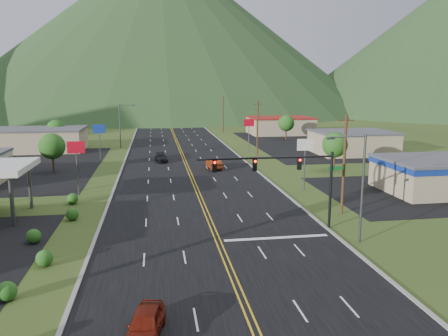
{
  "coord_description": "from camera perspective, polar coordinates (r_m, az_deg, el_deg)",
  "views": [
    {
      "loc": [
        -4.94,
        -22.08,
        12.75
      ],
      "look_at": [
        1.91,
        20.86,
        4.5
      ],
      "focal_mm": 35.0,
      "sensor_mm": 36.0,
      "label": 1
    }
  ],
  "objects": [
    {
      "name": "car_red_far",
      "position": [
        67.57,
        -1.32,
        0.55
      ],
      "size": [
        2.14,
        4.96,
        1.59
      ],
      "primitive_type": "imported",
      "rotation": [
        0.0,
        0.0,
        3.24
      ],
      "color": "#91300F",
      "rests_on": "ground"
    },
    {
      "name": "pole_sign_west_b",
      "position": [
        75.03,
        -15.99,
        4.44
      ],
      "size": [
        2.0,
        0.18,
        6.4
      ],
      "color": "#59595E",
      "rests_on": "ground"
    },
    {
      "name": "utility_pole_d",
      "position": [
        158.34,
        -2.38,
        7.98
      ],
      "size": [
        1.6,
        0.28,
        10.0
      ],
      "color": "#382314",
      "rests_on": "ground"
    },
    {
      "name": "utility_pole_a",
      "position": [
        44.77,
        15.42,
        0.55
      ],
      "size": [
        1.6,
        0.28,
        10.0
      ],
      "color": "#382314",
      "rests_on": "ground"
    },
    {
      "name": "tree_east_b",
      "position": [
        105.12,
        8.14,
        5.8
      ],
      "size": [
        3.84,
        3.84,
        5.82
      ],
      "color": "#382314",
      "rests_on": "ground"
    },
    {
      "name": "streetlight_east",
      "position": [
        36.69,
        17.24,
        -1.65
      ],
      "size": [
        3.28,
        0.25,
        9.0
      ],
      "color": "#59595E",
      "rests_on": "ground"
    },
    {
      "name": "pole_sign_east_a",
      "position": [
        53.75,
        10.55,
        2.33
      ],
      "size": [
        2.0,
        0.18,
        6.4
      ],
      "color": "#59595E",
      "rests_on": "ground"
    },
    {
      "name": "building_east_far",
      "position": [
        117.29,
        7.33,
        5.53
      ],
      "size": [
        16.4,
        12.4,
        4.5
      ],
      "color": "tan",
      "rests_on": "ground"
    },
    {
      "name": "tree_west_b",
      "position": [
        96.6,
        -21.08,
        4.77
      ],
      "size": [
        3.84,
        3.84,
        5.82
      ],
      "color": "#382314",
      "rests_on": "ground"
    },
    {
      "name": "building_west_far",
      "position": [
        93.57,
        -23.3,
        3.43
      ],
      "size": [
        18.4,
        11.4,
        4.5
      ],
      "color": "tan",
      "rests_on": "ground"
    },
    {
      "name": "traffic_signal",
      "position": [
        38.56,
        8.35,
        -0.47
      ],
      "size": [
        13.1,
        0.43,
        7.0
      ],
      "color": "black",
      "rests_on": "ground"
    },
    {
      "name": "mountain_n",
      "position": [
        243.95,
        -8.22,
        17.65
      ],
      "size": [
        220.0,
        220.0,
        85.0
      ],
      "primitive_type": "cone",
      "color": "#243B1B",
      "rests_on": "ground"
    },
    {
      "name": "ground",
      "position": [
        25.97,
        3.27,
        -18.68
      ],
      "size": [
        500.0,
        500.0,
        0.0
      ],
      "primitive_type": "plane",
      "color": "#2F4418",
      "rests_on": "ground"
    },
    {
      "name": "utility_pole_b",
      "position": [
        79.62,
        4.4,
        5.22
      ],
      "size": [
        1.6,
        0.28,
        10.0
      ],
      "color": "#382314",
      "rests_on": "ground"
    },
    {
      "name": "streetlight_west",
      "position": [
        92.63,
        -13.27,
        5.78
      ],
      "size": [
        3.28,
        0.25,
        9.0
      ],
      "color": "#59595E",
      "rests_on": "ground"
    },
    {
      "name": "pole_sign_east_b",
      "position": [
        84.37,
        3.27,
        5.49
      ],
      "size": [
        2.0,
        0.18,
        6.4
      ],
      "color": "#59595E",
      "rests_on": "ground"
    },
    {
      "name": "curb_east",
      "position": [
        29.63,
        23.62,
        -15.71
      ],
      "size": [
        0.3,
        460.0,
        0.14
      ],
      "primitive_type": "cube",
      "color": "gray",
      "rests_on": "ground"
    },
    {
      "name": "curb_west",
      "position": [
        26.02,
        -20.56,
        -19.34
      ],
      "size": [
        0.3,
        460.0,
        0.14
      ],
      "primitive_type": "cube",
      "color": "gray",
      "rests_on": "ground"
    },
    {
      "name": "utility_pole_c",
      "position": [
        118.76,
        -0.11,
        7.07
      ],
      "size": [
        1.6,
        0.28,
        10.0
      ],
      "color": "#382314",
      "rests_on": "ground"
    },
    {
      "name": "tree_east_a",
      "position": [
        68.25,
        14.3,
        2.95
      ],
      "size": [
        3.84,
        3.84,
        5.82
      ],
      "color": "#382314",
      "rests_on": "ground"
    },
    {
      "name": "building_east_near",
      "position": [
        59.55,
        27.06,
        -0.58
      ],
      "size": [
        15.4,
        10.4,
        4.1
      ],
      "color": "tan",
      "rests_on": "ground"
    },
    {
      "name": "tree_west_a",
      "position": [
        69.32,
        -21.55,
        2.65
      ],
      "size": [
        3.84,
        3.84,
        5.82
      ],
      "color": "#382314",
      "rests_on": "ground"
    },
    {
      "name": "car_red_near",
      "position": [
        24.03,
        -10.22,
        -19.51
      ],
      "size": [
        2.37,
        4.41,
        1.43
      ],
      "primitive_type": "imported",
      "rotation": [
        0.0,
        0.0,
        -0.17
      ],
      "color": "maroon",
      "rests_on": "ground"
    },
    {
      "name": "pole_sign_west_a",
      "position": [
        53.42,
        -18.73,
        1.89
      ],
      "size": [
        2.0,
        0.18,
        6.4
      ],
      "color": "#59595E",
      "rests_on": "ground"
    },
    {
      "name": "building_east_mid",
      "position": [
        86.12,
        16.45,
        3.24
      ],
      "size": [
        14.4,
        11.4,
        4.3
      ],
      "color": "tan",
      "rests_on": "ground"
    },
    {
      "name": "car_dark_mid",
      "position": [
        74.65,
        -8.2,
        1.32
      ],
      "size": [
        2.21,
        4.72,
        1.33
      ],
      "primitive_type": "imported",
      "rotation": [
        0.0,
        0.0,
        0.07
      ],
      "color": "black",
      "rests_on": "ground"
    },
    {
      "name": "road",
      "position": [
        25.97,
        3.27,
        -18.68
      ],
      "size": [
        20.0,
        460.0,
        0.04
      ],
      "primitive_type": "cube",
      "color": "black",
      "rests_on": "ground"
    }
  ]
}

